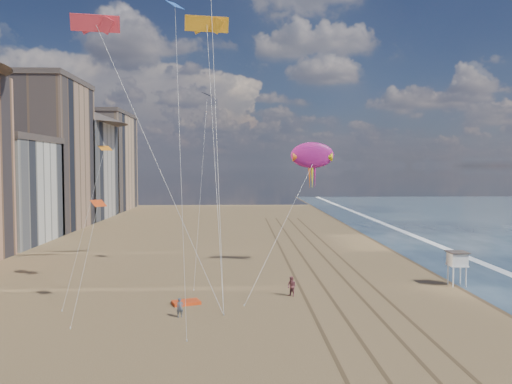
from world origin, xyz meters
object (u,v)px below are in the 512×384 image
kite_flyer_b (292,286)px  kite_flyer_a (180,308)px  lifeguard_stand (457,259)px  show_kite (312,156)px  grounded_kite (186,302)px

kite_flyer_b → kite_flyer_a: bearing=-101.8°
kite_flyer_a → kite_flyer_b: size_ratio=0.82×
lifeguard_stand → show_kite: 19.76m
lifeguard_stand → grounded_kite: bearing=-167.7°
show_kite → kite_flyer_b: size_ratio=11.73×
lifeguard_stand → grounded_kite: lifeguard_stand is taller
show_kite → kite_flyer_a: size_ratio=14.28×
grounded_kite → kite_flyer_b: 9.88m
kite_flyer_b → lifeguard_stand: bearing=58.1°
grounded_kite → kite_flyer_a: bearing=-111.9°
grounded_kite → kite_flyer_a: 3.90m
kite_flyer_a → kite_flyer_b: (9.68, 6.06, 0.17)m
lifeguard_stand → kite_flyer_a: size_ratio=2.25×
show_kite → kite_flyer_a: (-13.48, -19.43, -12.65)m
lifeguard_stand → kite_flyer_a: (-26.94, -9.72, -1.92)m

